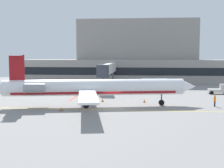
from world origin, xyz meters
TOP-DOWN VIEW (x-y plane):
  - ground at (-0.00, -0.00)m, footprint 120.00×120.00m
  - terminal_building at (2.69, 46.07)m, footprint 68.13×11.27m
  - jet_bridge_west at (-3.86, 27.37)m, footprint 2.40×23.72m
  - regional_jet at (-3.49, 1.31)m, footprint 33.04×27.67m
  - baggage_tug at (8.43, 23.17)m, footprint 1.81×4.18m
  - pushback_tractor at (20.42, 19.30)m, footprint 4.14×2.02m
  - fuel_tank at (7.27, 29.28)m, footprint 7.60×2.98m
  - marshaller at (15.79, 3.26)m, footprint 0.34×0.83m
  - safety_cone_alpha at (-2.47, 6.60)m, footprint 0.47×0.47m
  - safety_cone_bravo at (-7.28, -2.73)m, footprint 0.47×0.47m
  - safety_cone_charlie at (4.77, 6.41)m, footprint 0.47×0.47m

SIDE VIEW (x-z plane):
  - ground at x=0.00m, z-range -0.10..0.00m
  - safety_cone_alpha at x=-2.47m, z-range -0.03..0.52m
  - safety_cone_bravo at x=-7.28m, z-range -0.03..0.52m
  - safety_cone_charlie at x=4.77m, z-range -0.03..0.52m
  - pushback_tractor at x=20.42m, z-range -0.09..1.98m
  - baggage_tug at x=8.43m, z-range -0.10..2.03m
  - marshaller at x=15.79m, z-range 0.02..1.94m
  - fuel_tank at x=7.27m, z-range 0.15..2.57m
  - regional_jet at x=-3.49m, z-range -1.11..7.08m
  - jet_bridge_west at x=-3.86m, z-range 1.66..7.70m
  - terminal_building at x=2.69m, z-range -2.29..16.27m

